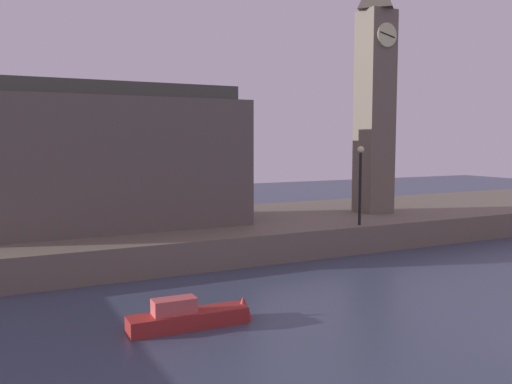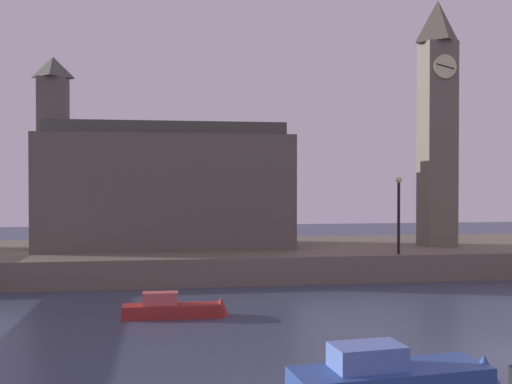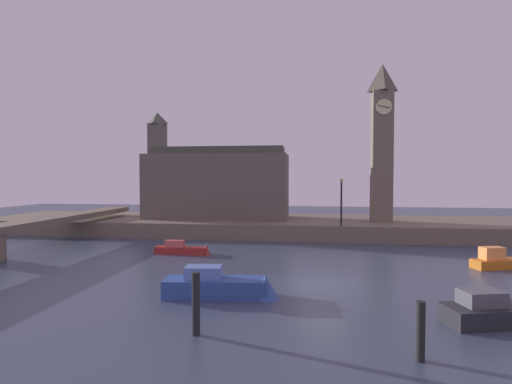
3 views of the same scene
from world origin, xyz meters
TOP-DOWN VIEW (x-y plane):
  - far_embankment at (0.00, 20.00)m, footprint 70.00×12.00m
  - clock_tower at (6.14, 18.67)m, footprint 2.11×2.16m
  - parliament_hall at (-10.98, 20.12)m, footprint 15.06×5.75m
  - streetlamp at (2.02, 14.68)m, footprint 0.36×0.36m
  - boat_tour_blue at (-4.76, -3.05)m, footprint 5.81×2.07m
  - boat_dinghy_red at (-10.13, 7.36)m, footprint 4.40×1.02m

SIDE VIEW (x-z plane):
  - boat_dinghy_red at x=-10.13m, z-range -0.27..0.97m
  - boat_tour_blue at x=-4.76m, z-range -0.27..1.35m
  - far_embankment at x=0.00m, z-range 0.00..1.50m
  - streetlamp at x=2.02m, z-range 2.00..6.30m
  - parliament_hall at x=-10.98m, z-range -0.47..10.93m
  - clock_tower at x=6.14m, z-range 1.74..17.09m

